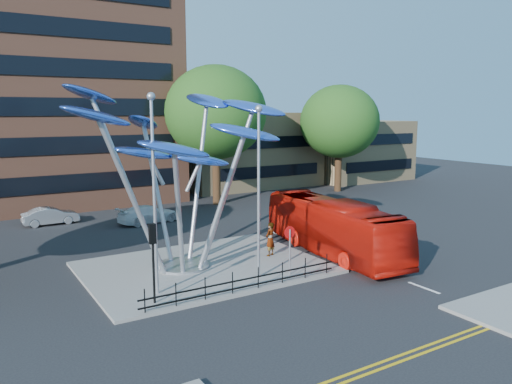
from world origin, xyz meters
TOP-DOWN VIEW (x-y plane):
  - ground at (0.00, 0.00)m, footprint 120.00×120.00m
  - traffic_island at (-1.00, 6.00)m, footprint 12.00×9.00m
  - double_yellow_near at (0.00, -6.00)m, footprint 40.00×0.12m
  - double_yellow_far at (0.00, -6.30)m, footprint 40.00×0.12m
  - brick_tower at (-6.00, 32.00)m, footprint 25.00×15.00m
  - low_building_near at (16.00, 30.00)m, footprint 15.00×8.00m
  - low_building_far at (30.00, 28.00)m, footprint 12.00×8.00m
  - tree_right at (8.00, 22.00)m, footprint 8.80×8.80m
  - tree_far at (22.00, 22.00)m, footprint 8.00×8.00m
  - leaf_sculpture at (-2.07, 6.68)m, footprint 12.72×9.54m
  - street_lamp_left at (-4.50, 3.50)m, footprint 0.36×0.36m
  - street_lamp_right at (0.50, 3.00)m, footprint 0.36×0.36m
  - traffic_light_island at (-5.00, 2.50)m, footprint 0.28×0.18m
  - no_entry_sign_island at (2.00, 2.52)m, footprint 0.60×0.10m
  - pedestrian_railing_front at (-1.00, 1.70)m, footprint 10.00×0.06m
  - red_bus at (6.60, 4.72)m, footprint 3.93×11.53m
  - pedestrian at (3.00, 5.78)m, footprint 0.82×0.70m
  - parked_car_mid at (-5.98, 21.20)m, footprint 3.88×1.39m
  - parked_car_right at (0.27, 18.00)m, footprint 4.75×2.49m

SIDE VIEW (x-z plane):
  - ground at x=0.00m, z-range 0.00..0.00m
  - double_yellow_near at x=0.00m, z-range 0.00..0.01m
  - double_yellow_far at x=0.00m, z-range 0.00..0.01m
  - traffic_island at x=-1.00m, z-range 0.00..0.15m
  - pedestrian_railing_front at x=-1.00m, z-range 0.05..1.05m
  - parked_car_mid at x=-5.98m, z-range 0.00..1.27m
  - parked_car_right at x=0.27m, z-range 0.00..1.31m
  - pedestrian at x=3.00m, z-range 0.15..2.05m
  - red_bus at x=6.60m, z-range 0.00..3.15m
  - no_entry_sign_island at x=2.00m, z-range 0.59..3.04m
  - traffic_light_island at x=-5.00m, z-range 0.90..4.33m
  - low_building_far at x=30.00m, z-range 0.00..7.00m
  - low_building_near at x=16.00m, z-range 0.00..8.00m
  - street_lamp_right at x=0.50m, z-range 0.94..9.24m
  - street_lamp_left at x=-4.50m, z-range 0.96..9.76m
  - leaf_sculpture at x=-2.07m, z-range 2.12..11.63m
  - tree_far at x=22.00m, z-range 1.70..12.51m
  - tree_right at x=8.00m, z-range 1.98..14.09m
  - brick_tower at x=-6.00m, z-range 0.00..30.00m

